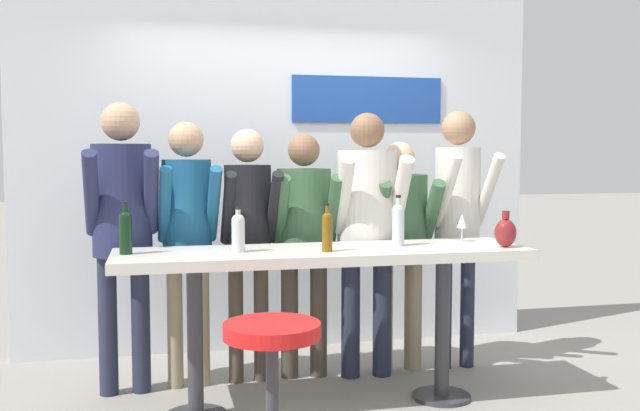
{
  "coord_description": "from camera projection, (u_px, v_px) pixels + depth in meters",
  "views": [
    {
      "loc": [
        -0.95,
        -4.05,
        1.52
      ],
      "look_at": [
        0.0,
        0.1,
        1.21
      ],
      "focal_mm": 40.0,
      "sensor_mm": 36.0,
      "label": 1
    }
  ],
  "objects": [
    {
      "name": "person_far_right",
      "position": [
        458.0,
        206.0,
        4.98
      ],
      "size": [
        0.38,
        0.53,
        1.81
      ],
      "rotation": [
        0.0,
        0.0,
        -0.01
      ],
      "color": "#23283D",
      "rests_on": "ground_plane"
    },
    {
      "name": "tasting_table",
      "position": [
        324.0,
        272.0,
        4.2
      ],
      "size": [
        2.43,
        0.65,
        0.96
      ],
      "color": "silver",
      "rests_on": "ground_plane"
    },
    {
      "name": "person_center",
      "position": [
        304.0,
        228.0,
        4.78
      ],
      "size": [
        0.45,
        0.54,
        1.65
      ],
      "rotation": [
        0.0,
        0.0,
        -0.05
      ],
      "color": "#473D33",
      "rests_on": "ground_plane"
    },
    {
      "name": "bar_stool",
      "position": [
        272.0,
        374.0,
        3.3
      ],
      "size": [
        0.48,
        0.48,
        0.74
      ],
      "color": "#333338",
      "rests_on": "ground_plane"
    },
    {
      "name": "wine_bottle_0",
      "position": [
        327.0,
        230.0,
        4.07
      ],
      "size": [
        0.06,
        0.06,
        0.28
      ],
      "color": "brown",
      "rests_on": "tasting_table"
    },
    {
      "name": "ground_plane",
      "position": [
        324.0,
        408.0,
        4.26
      ],
      "size": [
        40.0,
        40.0,
        0.0
      ],
      "primitive_type": "plane",
      "color": "gray"
    },
    {
      "name": "decorative_vase",
      "position": [
        505.0,
        232.0,
        4.27
      ],
      "size": [
        0.13,
        0.13,
        0.22
      ],
      "color": "maroon",
      "rests_on": "tasting_table"
    },
    {
      "name": "person_far_left",
      "position": [
        122.0,
        214.0,
        4.43
      ],
      "size": [
        0.45,
        0.57,
        1.83
      ],
      "rotation": [
        0.0,
        0.0,
        0.04
      ],
      "color": "#23283D",
      "rests_on": "ground_plane"
    },
    {
      "name": "person_right",
      "position": [
        400.0,
        231.0,
        4.94
      ],
      "size": [
        0.47,
        0.54,
        1.6
      ],
      "rotation": [
        0.0,
        0.0,
        -0.04
      ],
      "color": "gray",
      "rests_on": "ground_plane"
    },
    {
      "name": "person_left",
      "position": [
        187.0,
        222.0,
        4.57
      ],
      "size": [
        0.39,
        0.52,
        1.72
      ],
      "rotation": [
        0.0,
        0.0,
        0.05
      ],
      "color": "gray",
      "rests_on": "ground_plane"
    },
    {
      "name": "wine_bottle_1",
      "position": [
        398.0,
        223.0,
        4.32
      ],
      "size": [
        0.07,
        0.07,
        0.31
      ],
      "color": "#B7BCC1",
      "rests_on": "tasting_table"
    },
    {
      "name": "wine_glass_0",
      "position": [
        462.0,
        222.0,
        4.54
      ],
      "size": [
        0.07,
        0.07,
        0.18
      ],
      "color": "silver",
      "rests_on": "tasting_table"
    },
    {
      "name": "wine_bottle_3",
      "position": [
        238.0,
        231.0,
        4.05
      ],
      "size": [
        0.08,
        0.08,
        0.26
      ],
      "color": "#B7BCC1",
      "rests_on": "tasting_table"
    },
    {
      "name": "person_center_left",
      "position": [
        248.0,
        224.0,
        4.68
      ],
      "size": [
        0.37,
        0.5,
        1.68
      ],
      "rotation": [
        0.0,
        0.0,
        0.02
      ],
      "color": "#473D33",
      "rests_on": "ground_plane"
    },
    {
      "name": "back_wall",
      "position": [
        282.0,
        165.0,
        5.55
      ],
      "size": [
        4.03,
        0.12,
        2.86
      ],
      "color": "silver",
      "rests_on": "ground_plane"
    },
    {
      "name": "wine_bottle_2",
      "position": [
        126.0,
        230.0,
        3.96
      ],
      "size": [
        0.07,
        0.07,
        0.29
      ],
      "color": "black",
      "rests_on": "tasting_table"
    },
    {
      "name": "person_center_right",
      "position": [
        367.0,
        215.0,
        4.78
      ],
      "size": [
        0.51,
        0.6,
        1.79
      ],
      "rotation": [
        0.0,
        0.0,
        -0.09
      ],
      "color": "#23283D",
      "rests_on": "ground_plane"
    }
  ]
}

